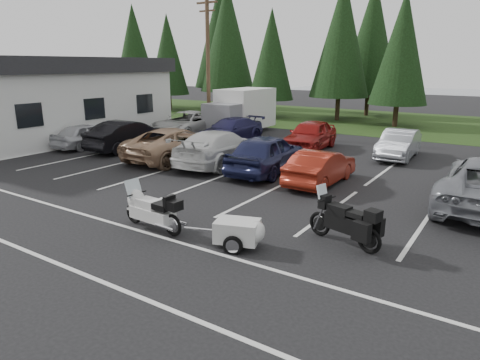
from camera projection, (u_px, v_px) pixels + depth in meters
name	position (u px, v px, depth m)	size (l,w,h in m)	color
ground	(229.00, 202.00, 14.43)	(120.00, 120.00, 0.00)	black
grass_strip	(402.00, 123.00, 33.76)	(80.00, 16.00, 0.01)	#1C3310
building	(28.00, 98.00, 26.56)	(10.60, 15.60, 4.90)	silver
utility_pole	(208.00, 61.00, 28.17)	(1.60, 0.26, 9.00)	#473321
box_truck	(237.00, 112.00, 28.37)	(2.40, 5.60, 2.90)	silver
stall_markings	(260.00, 188.00, 16.04)	(32.00, 16.00, 0.01)	silver
conifer_0	(134.00, 47.00, 45.79)	(4.58, 4.58, 10.66)	#332316
conifer_1	(168.00, 55.00, 41.78)	(3.96, 3.96, 9.22)	#332316
conifer_2	(227.00, 37.00, 39.47)	(5.10, 5.10, 11.89)	#332316
conifer_3	(271.00, 55.00, 35.86)	(3.87, 3.87, 9.02)	#332316
conifer_4	(342.00, 38.00, 33.82)	(4.80, 4.80, 11.17)	#332316
conifer_5	(402.00, 48.00, 30.36)	(4.14, 4.14, 9.63)	#332316
conifer_back_a	(219.00, 38.00, 44.92)	(5.28, 5.28, 12.30)	#332316
conifer_back_b	(372.00, 37.00, 36.93)	(4.97, 4.97, 11.58)	#332316
car_near_0	(86.00, 135.00, 23.76)	(1.61, 4.00, 1.36)	silver
car_near_1	(129.00, 135.00, 23.00)	(1.69, 4.86, 1.60)	black
car_near_2	(177.00, 144.00, 20.66)	(2.59, 5.61, 1.56)	#997759
car_near_3	(219.00, 148.00, 19.64)	(2.23, 5.48, 1.59)	silver
car_near_4	(267.00, 153.00, 18.16)	(1.98, 4.92, 1.68)	#1B1F44
car_near_5	(321.00, 167.00, 16.48)	(1.41, 4.05, 1.34)	maroon
car_far_0	(186.00, 124.00, 27.20)	(2.66, 5.76, 1.60)	#BCBCBA
car_far_1	(230.00, 130.00, 25.43)	(1.97, 4.85, 1.41)	#1D1B45
car_far_2	(310.00, 135.00, 23.09)	(1.87, 4.66, 1.59)	maroon
car_far_3	(399.00, 144.00, 21.05)	(1.46, 4.20, 1.38)	gray
touring_motorcycle	(152.00, 206.00, 11.88)	(2.45, 0.75, 1.36)	silver
cargo_trailer	(237.00, 234.00, 10.78)	(1.58, 0.89, 0.73)	silver
adventure_motorcycle	(344.00, 217.00, 10.89)	(2.41, 0.84, 1.47)	black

